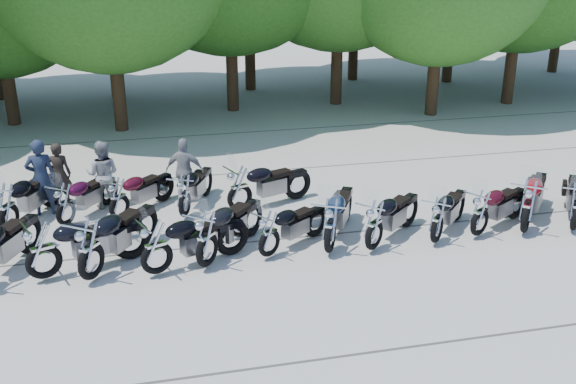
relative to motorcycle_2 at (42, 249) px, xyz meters
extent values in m
plane|color=#A9A299|center=(4.99, -0.65, -0.69)|extent=(90.00, 90.00, 0.00)
cylinder|color=#3A2614|center=(-2.26, 12.19, 0.96)|extent=(0.44, 0.44, 3.31)
cylinder|color=#3A2614|center=(1.42, 10.59, 1.28)|extent=(0.44, 0.44, 3.93)
cylinder|color=#3A2614|center=(5.53, 12.44, 1.38)|extent=(0.44, 0.44, 4.13)
cylinder|color=#3A2614|center=(9.60, 12.55, 1.36)|extent=(0.44, 0.44, 4.09)
cylinder|color=#3A2614|center=(12.54, 10.16, 1.12)|extent=(0.44, 0.44, 3.62)
cylinder|color=#3A2614|center=(16.20, 11.13, 1.30)|extent=(0.44, 0.44, 3.98)
cylinder|color=#3A2614|center=(1.23, 15.77, 1.02)|extent=(0.44, 0.44, 3.42)
cylinder|color=#3A2614|center=(6.79, 15.81, 1.09)|extent=(0.44, 0.44, 3.56)
cylinder|color=#3A2614|center=(11.68, 16.82, 1.19)|extent=(0.44, 0.44, 3.76)
cylinder|color=#3A2614|center=(15.67, 15.44, 1.13)|extent=(0.44, 0.44, 3.63)
cylinder|color=#3A2614|center=(21.61, 16.37, 1.50)|extent=(0.44, 0.44, 4.37)
imported|color=#1B2438|center=(-0.36, 3.50, 0.24)|extent=(0.71, 0.50, 1.86)
imported|color=gray|center=(1.04, 3.64, 0.15)|extent=(0.95, 0.82, 1.69)
imported|color=gray|center=(3.00, 3.53, 0.13)|extent=(1.04, 0.70, 1.64)
imported|color=black|center=(-0.01, 4.05, 0.11)|extent=(0.61, 0.43, 1.59)
camera|label=1|loc=(1.98, -12.28, 5.64)|focal=42.00mm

